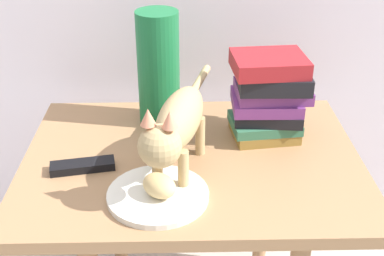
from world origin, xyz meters
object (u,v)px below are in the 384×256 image
(bread_roll, at_px, (159,186))
(book_stack, at_px, (269,96))
(side_table, at_px, (192,183))
(green_vase, at_px, (158,68))
(plate, at_px, (158,195))
(tv_remote, at_px, (83,166))
(cat, at_px, (176,124))

(bread_roll, height_order, book_stack, book_stack)
(side_table, xyz_separation_m, green_vase, (-0.08, 0.20, 0.24))
(side_table, relative_size, plate, 3.73)
(plate, distance_m, book_stack, 0.40)
(side_table, height_order, tv_remote, tv_remote)
(plate, distance_m, bread_roll, 0.03)
(plate, height_order, green_vase, green_vase)
(book_stack, bearing_deg, tv_remote, -161.30)
(book_stack, bearing_deg, plate, -135.56)
(cat, distance_m, tv_remote, 0.26)
(side_table, distance_m, bread_roll, 0.23)
(side_table, relative_size, book_stack, 3.70)
(plate, distance_m, cat, 0.16)
(tv_remote, bearing_deg, bread_roll, -44.59)
(plate, bearing_deg, side_table, 65.11)
(side_table, distance_m, cat, 0.23)
(plate, relative_size, tv_remote, 1.48)
(bread_roll, bearing_deg, book_stack, 45.90)
(book_stack, bearing_deg, bread_roll, -134.10)
(green_vase, bearing_deg, tv_remote, -125.13)
(cat, bearing_deg, bread_roll, -110.65)
(cat, bearing_deg, book_stack, 37.68)
(side_table, xyz_separation_m, book_stack, (0.20, 0.10, 0.20))
(side_table, relative_size, bread_roll, 10.36)
(book_stack, bearing_deg, cat, -142.32)
(plate, bearing_deg, tv_remote, 147.54)
(book_stack, relative_size, green_vase, 0.73)
(side_table, relative_size, green_vase, 2.69)
(side_table, distance_m, plate, 0.21)
(side_table, bearing_deg, plate, -114.89)
(cat, relative_size, tv_remote, 3.11)
(side_table, xyz_separation_m, cat, (-0.04, -0.08, 0.21))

